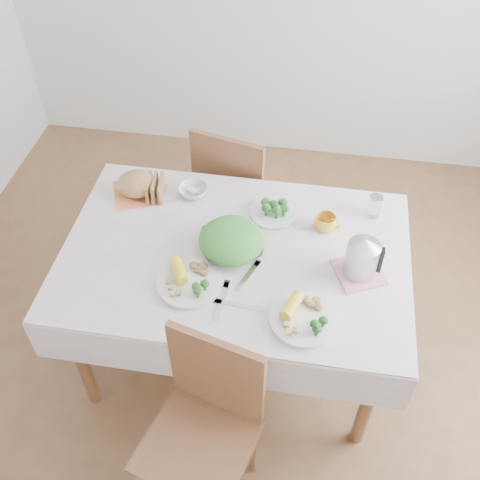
% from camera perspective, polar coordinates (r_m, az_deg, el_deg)
% --- Properties ---
extents(floor, '(3.60, 3.60, 0.00)m').
position_cam_1_polar(floor, '(3.04, -0.44, -11.02)').
color(floor, brown).
rests_on(floor, ground).
extents(dining_table, '(1.40, 0.90, 0.75)m').
position_cam_1_polar(dining_table, '(2.73, -0.49, -6.74)').
color(dining_table, brown).
rests_on(dining_table, floor).
extents(tablecloth, '(1.50, 1.00, 0.01)m').
position_cam_1_polar(tablecloth, '(2.44, -0.54, -1.32)').
color(tablecloth, silver).
rests_on(tablecloth, dining_table).
extents(chair_near, '(0.50, 0.50, 0.90)m').
position_cam_1_polar(chair_near, '(2.29, -4.32, -19.76)').
color(chair_near, brown).
rests_on(chair_near, floor).
extents(chair_far, '(0.51, 0.51, 0.93)m').
position_cam_1_polar(chair_far, '(3.19, 0.16, 5.37)').
color(chair_far, brown).
rests_on(chair_far, floor).
extents(salad_bowl, '(0.34, 0.34, 0.07)m').
position_cam_1_polar(salad_bowl, '(2.41, -0.85, -0.56)').
color(salad_bowl, white).
rests_on(salad_bowl, tablecloth).
extents(dinner_plate_left, '(0.30, 0.30, 0.02)m').
position_cam_1_polar(dinner_plate_left, '(2.31, -5.13, -4.40)').
color(dinner_plate_left, white).
rests_on(dinner_plate_left, tablecloth).
extents(dinner_plate_right, '(0.38, 0.38, 0.02)m').
position_cam_1_polar(dinner_plate_right, '(2.21, 6.49, -8.00)').
color(dinner_plate_right, white).
rests_on(dinner_plate_right, tablecloth).
extents(broccoli_plate, '(0.29, 0.29, 0.02)m').
position_cam_1_polar(broccoli_plate, '(2.59, 3.40, 2.76)').
color(broccoli_plate, beige).
rests_on(broccoli_plate, tablecloth).
extents(napkin, '(0.29, 0.29, 0.00)m').
position_cam_1_polar(napkin, '(2.75, -10.34, 4.75)').
color(napkin, '#E07B47').
rests_on(napkin, tablecloth).
extents(bread_loaf, '(0.23, 0.23, 0.11)m').
position_cam_1_polar(bread_loaf, '(2.71, -10.49, 5.63)').
color(bread_loaf, olive).
rests_on(bread_loaf, napkin).
extents(fruit_bowl, '(0.18, 0.18, 0.04)m').
position_cam_1_polar(fruit_bowl, '(2.70, -4.78, 5.01)').
color(fruit_bowl, white).
rests_on(fruit_bowl, tablecloth).
extents(yellow_mug, '(0.12, 0.12, 0.08)m').
position_cam_1_polar(yellow_mug, '(2.53, 8.65, 1.74)').
color(yellow_mug, gold).
rests_on(yellow_mug, tablecloth).
extents(glass_tumbler, '(0.07, 0.07, 0.11)m').
position_cam_1_polar(glass_tumbler, '(2.62, 13.55, 3.50)').
color(glass_tumbler, white).
rests_on(glass_tumbler, tablecloth).
extents(pink_tray, '(0.25, 0.25, 0.01)m').
position_cam_1_polar(pink_tray, '(2.40, 11.95, -3.21)').
color(pink_tray, pink).
rests_on(pink_tray, tablecloth).
extents(electric_kettle, '(0.16, 0.16, 0.19)m').
position_cam_1_polar(electric_kettle, '(2.31, 12.36, -1.38)').
color(electric_kettle, '#B2B5BA').
rests_on(electric_kettle, pink_tray).
extents(fork_left, '(0.03, 0.20, 0.00)m').
position_cam_1_polar(fork_left, '(2.26, -1.89, -6.21)').
color(fork_left, silver).
rests_on(fork_left, tablecloth).
extents(fork_right, '(0.09, 0.18, 0.00)m').
position_cam_1_polar(fork_right, '(2.34, 0.79, -3.66)').
color(fork_right, silver).
rests_on(fork_right, tablecloth).
extents(knife, '(0.20, 0.03, 0.00)m').
position_cam_1_polar(knife, '(2.24, -0.14, -6.62)').
color(knife, silver).
rests_on(knife, tablecloth).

